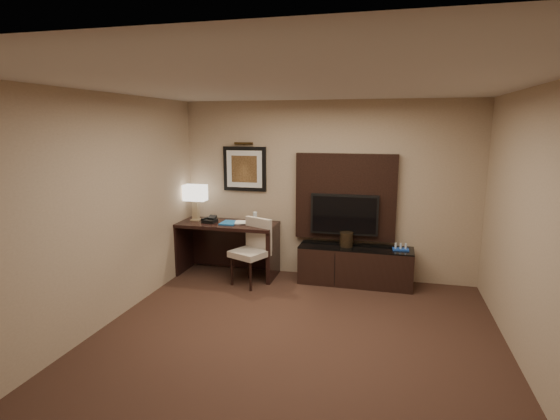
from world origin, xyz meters
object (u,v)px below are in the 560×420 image
(table_lamp, at_px, (195,201))
(desk_phone, at_px, (210,219))
(tv, at_px, (344,215))
(desk_chair, at_px, (250,253))
(water_bottle, at_px, (255,218))
(ice_bucket, at_px, (346,239))
(credenza, at_px, (355,265))
(desk, at_px, (227,249))
(minibar_tray, at_px, (401,247))

(table_lamp, distance_m, desk_phone, 0.40)
(tv, xyz_separation_m, desk_chair, (-1.32, -0.54, -0.53))
(water_bottle, xyz_separation_m, ice_bucket, (1.41, -0.02, -0.25))
(credenza, bearing_deg, ice_bucket, -178.29)
(desk, height_order, minibar_tray, desk)
(desk, bearing_deg, minibar_tray, 1.67)
(ice_bucket, height_order, minibar_tray, ice_bucket)
(desk, relative_size, table_lamp, 2.54)
(minibar_tray, bearing_deg, water_bottle, 179.61)
(desk, xyz_separation_m, table_lamp, (-0.54, 0.06, 0.73))
(desk_chair, height_order, minibar_tray, desk_chair)
(credenza, xyz_separation_m, table_lamp, (-2.54, 0.01, 0.86))
(tv, bearing_deg, table_lamp, -176.82)
(table_lamp, bearing_deg, minibar_tray, -0.15)
(credenza, height_order, tv, tv)
(desk_phone, bearing_deg, desk, 17.50)
(desk_chair, distance_m, desk_phone, 0.90)
(ice_bucket, distance_m, minibar_tray, 0.78)
(tv, distance_m, table_lamp, 2.35)
(table_lamp, height_order, ice_bucket, table_lamp)
(desk_phone, xyz_separation_m, minibar_tray, (2.89, 0.10, -0.28))
(table_lamp, distance_m, minibar_tray, 3.22)
(tv, relative_size, minibar_tray, 4.40)
(desk, distance_m, desk_phone, 0.54)
(desk, height_order, tv, tv)
(tv, height_order, water_bottle, tv)
(credenza, bearing_deg, minibar_tray, 0.67)
(desk, xyz_separation_m, tv, (1.80, 0.19, 0.60))
(credenza, bearing_deg, desk_phone, -176.99)
(desk, bearing_deg, water_bottle, 9.02)
(desk, xyz_separation_m, desk_chair, (0.48, -0.35, 0.07))
(desk_chair, bearing_deg, table_lamp, -177.27)
(desk_chair, distance_m, minibar_tray, 2.19)
(desk_chair, bearing_deg, minibar_tray, 35.20)
(desk, relative_size, desk_phone, 7.76)
(water_bottle, bearing_deg, tv, 5.22)
(tv, bearing_deg, desk, -173.97)
(tv, xyz_separation_m, ice_bucket, (0.06, -0.14, -0.34))
(credenza, xyz_separation_m, desk_phone, (-2.25, -0.10, 0.60))
(minibar_tray, bearing_deg, table_lamp, 179.85)
(tv, xyz_separation_m, table_lamp, (-2.34, -0.13, 0.12))
(credenza, bearing_deg, desk_chair, -164.58)
(table_lamp, bearing_deg, desk_chair, -21.85)
(desk_chair, bearing_deg, desk_phone, -177.69)
(credenza, distance_m, ice_bucket, 0.42)
(ice_bucket, bearing_deg, table_lamp, 179.70)
(credenza, xyz_separation_m, water_bottle, (-1.55, 0.02, 0.64))
(desk, relative_size, water_bottle, 8.64)
(desk, bearing_deg, tv, 6.58)
(desk_phone, height_order, ice_bucket, desk_phone)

